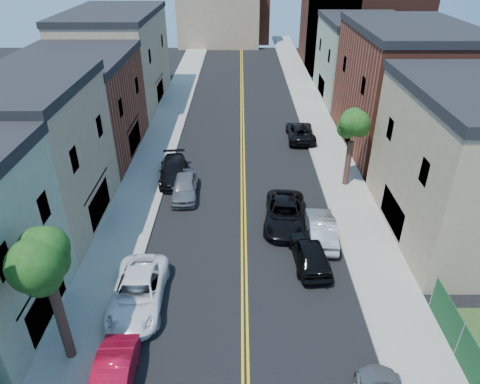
{
  "coord_description": "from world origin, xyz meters",
  "views": [
    {
      "loc": [
        -0.24,
        0.77,
        16.4
      ],
      "look_at": [
        -0.24,
        25.51,
        2.0
      ],
      "focal_mm": 32.33,
      "sensor_mm": 36.0,
      "label": 1
    }
  ],
  "objects_px": {
    "red_sedan": "(113,380)",
    "black_suv_lane": "(285,214)",
    "white_pickup": "(138,292)",
    "grey_car_left": "(185,187)",
    "black_car_right": "(310,252)",
    "dark_car_right_far": "(300,132)",
    "black_car_left": "(173,171)",
    "silver_car_right": "(321,229)"
  },
  "relations": [
    {
      "from": "red_sedan",
      "to": "black_suv_lane",
      "type": "distance_m",
      "value": 14.93
    },
    {
      "from": "white_pickup",
      "to": "grey_car_left",
      "type": "distance_m",
      "value": 11.14
    },
    {
      "from": "grey_car_left",
      "to": "black_car_right",
      "type": "distance_m",
      "value": 11.22
    },
    {
      "from": "grey_car_left",
      "to": "dark_car_right_far",
      "type": "distance_m",
      "value": 14.48
    },
    {
      "from": "white_pickup",
      "to": "black_car_right",
      "type": "relative_size",
      "value": 1.21
    },
    {
      "from": "white_pickup",
      "to": "black_car_left",
      "type": "relative_size",
      "value": 1.11
    },
    {
      "from": "black_car_left",
      "to": "silver_car_right",
      "type": "height_order",
      "value": "silver_car_right"
    },
    {
      "from": "red_sedan",
      "to": "black_car_left",
      "type": "xyz_separation_m",
      "value": [
        0.0,
        18.73,
        0.02
      ]
    },
    {
      "from": "black_car_right",
      "to": "grey_car_left",
      "type": "bearing_deg",
      "value": -48.36
    },
    {
      "from": "red_sedan",
      "to": "silver_car_right",
      "type": "distance_m",
      "value": 14.93
    },
    {
      "from": "red_sedan",
      "to": "dark_car_right_far",
      "type": "relative_size",
      "value": 0.83
    },
    {
      "from": "silver_car_right",
      "to": "black_suv_lane",
      "type": "distance_m",
      "value": 2.74
    },
    {
      "from": "grey_car_left",
      "to": "black_car_right",
      "type": "bearing_deg",
      "value": -46.15
    },
    {
      "from": "dark_car_right_far",
      "to": "black_car_right",
      "type": "bearing_deg",
      "value": 85.3
    },
    {
      "from": "grey_car_left",
      "to": "dark_car_right_far",
      "type": "bearing_deg",
      "value": 45.0
    },
    {
      "from": "black_car_left",
      "to": "silver_car_right",
      "type": "relative_size",
      "value": 1.09
    },
    {
      "from": "grey_car_left",
      "to": "silver_car_right",
      "type": "relative_size",
      "value": 0.97
    },
    {
      "from": "white_pickup",
      "to": "black_suv_lane",
      "type": "relative_size",
      "value": 1.01
    },
    {
      "from": "black_car_right",
      "to": "red_sedan",
      "type": "bearing_deg",
      "value": 37.41
    },
    {
      "from": "white_pickup",
      "to": "silver_car_right",
      "type": "height_order",
      "value": "white_pickup"
    },
    {
      "from": "dark_car_right_far",
      "to": "grey_car_left",
      "type": "bearing_deg",
      "value": 47.95
    },
    {
      "from": "silver_car_right",
      "to": "dark_car_right_far",
      "type": "xyz_separation_m",
      "value": [
        0.64,
        16.03,
        -0.04
      ]
    },
    {
      "from": "black_car_left",
      "to": "black_suv_lane",
      "type": "height_order",
      "value": "black_suv_lane"
    },
    {
      "from": "black_car_left",
      "to": "black_suv_lane",
      "type": "relative_size",
      "value": 0.92
    },
    {
      "from": "white_pickup",
      "to": "black_car_left",
      "type": "height_order",
      "value": "white_pickup"
    },
    {
      "from": "black_car_left",
      "to": "red_sedan",
      "type": "bearing_deg",
      "value": -95.17
    },
    {
      "from": "black_car_left",
      "to": "black_car_right",
      "type": "xyz_separation_m",
      "value": [
        9.3,
        -10.35,
        0.05
      ]
    },
    {
      "from": "silver_car_right",
      "to": "black_car_left",
      "type": "bearing_deg",
      "value": -34.78
    },
    {
      "from": "black_car_right",
      "to": "black_suv_lane",
      "type": "height_order",
      "value": "black_car_right"
    },
    {
      "from": "black_suv_lane",
      "to": "silver_car_right",
      "type": "bearing_deg",
      "value": -32.45
    },
    {
      "from": "grey_car_left",
      "to": "black_car_left",
      "type": "height_order",
      "value": "grey_car_left"
    },
    {
      "from": "grey_car_left",
      "to": "black_suv_lane",
      "type": "xyz_separation_m",
      "value": [
        7.02,
        -3.67,
        0.0
      ]
    },
    {
      "from": "silver_car_right",
      "to": "white_pickup",
      "type": "bearing_deg",
      "value": 31.62
    },
    {
      "from": "grey_car_left",
      "to": "silver_car_right",
      "type": "xyz_separation_m",
      "value": [
        9.16,
        -5.38,
        0.0
      ]
    },
    {
      "from": "black_car_right",
      "to": "silver_car_right",
      "type": "height_order",
      "value": "black_car_right"
    },
    {
      "from": "silver_car_right",
      "to": "black_car_right",
      "type": "bearing_deg",
      "value": 68.89
    },
    {
      "from": "red_sedan",
      "to": "grey_car_left",
      "type": "bearing_deg",
      "value": 84.19
    },
    {
      "from": "dark_car_right_far",
      "to": "black_suv_lane",
      "type": "relative_size",
      "value": 0.95
    },
    {
      "from": "grey_car_left",
      "to": "dark_car_right_far",
      "type": "xyz_separation_m",
      "value": [
        9.8,
        10.65,
        -0.04
      ]
    },
    {
      "from": "grey_car_left",
      "to": "silver_car_right",
      "type": "height_order",
      "value": "silver_car_right"
    },
    {
      "from": "dark_car_right_far",
      "to": "black_suv_lane",
      "type": "distance_m",
      "value": 14.59
    },
    {
      "from": "white_pickup",
      "to": "dark_car_right_far",
      "type": "height_order",
      "value": "white_pickup"
    }
  ]
}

